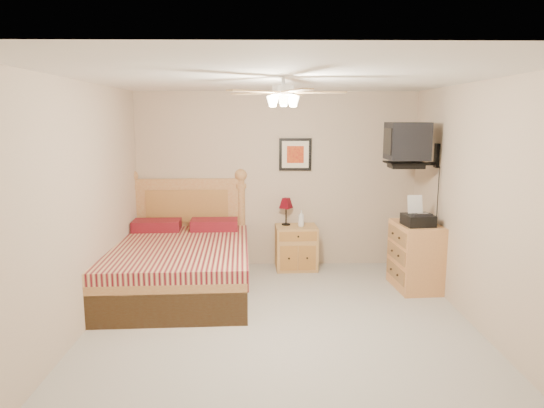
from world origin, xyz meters
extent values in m
plane|color=#A5A095|center=(0.00, 0.00, 0.00)|extent=(4.50, 4.50, 0.00)
cube|color=white|center=(0.00, 0.00, 2.50)|extent=(4.00, 4.50, 0.04)
cube|color=#BEA78C|center=(0.00, 2.25, 1.25)|extent=(4.00, 0.04, 2.50)
cube|color=#BEA78C|center=(0.00, -2.25, 1.25)|extent=(4.00, 0.04, 2.50)
cube|color=#BEA78C|center=(-2.00, 0.00, 1.25)|extent=(0.04, 4.50, 2.50)
cube|color=#BEA78C|center=(2.00, 0.00, 1.25)|extent=(0.04, 4.50, 2.50)
cube|color=tan|center=(0.28, 2.00, 0.31)|extent=(0.60, 0.46, 0.63)
imported|color=white|center=(0.34, 1.98, 0.74)|extent=(0.10, 0.10, 0.23)
cube|color=black|center=(0.27, 2.23, 1.62)|extent=(0.46, 0.04, 0.46)
cube|color=#B8754B|center=(1.73, 1.18, 0.42)|extent=(0.55, 0.75, 0.84)
imported|color=beige|center=(1.69, 1.48, 0.85)|extent=(0.21, 0.27, 0.03)
imported|color=tan|center=(1.72, 1.49, 0.87)|extent=(0.30, 0.35, 0.02)
camera|label=1|loc=(-0.17, -4.67, 2.13)|focal=32.00mm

